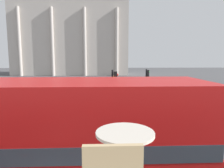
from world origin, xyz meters
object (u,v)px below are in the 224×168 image
object	(u,v)px
plaza_building_left	(72,38)
car_white	(49,85)
double_decker_bus	(35,141)
pedestrian_yellow	(113,79)
pedestrian_olive	(161,88)
car_maroon	(132,84)
traffic_light_near	(114,93)
traffic_light_mid	(147,81)
cafe_dining_table	(125,150)
pedestrian_grey	(96,85)
pedestrian_blue	(171,109)

from	to	relation	value
plaza_building_left	car_white	size ratio (longest dim) A/B	7.89
double_decker_bus	pedestrian_yellow	size ratio (longest dim) A/B	5.79
pedestrian_olive	car_maroon	bearing A→B (deg)	105.98
car_white	pedestrian_olive	world-z (taller)	pedestrian_olive
traffic_light_near	car_maroon	world-z (taller)	traffic_light_near
traffic_light_near	car_white	size ratio (longest dim) A/B	0.96
traffic_light_mid	double_decker_bus	bearing A→B (deg)	-114.35
cafe_dining_table	car_white	distance (m)	30.07
pedestrian_yellow	plaza_building_left	bearing A→B (deg)	110.22
cafe_dining_table	pedestrian_grey	xyz separation A→B (m)	(-1.32, 26.68, -2.86)
traffic_light_near	pedestrian_grey	distance (m)	16.84
plaza_building_left	car_maroon	xyz separation A→B (m)	(13.83, -30.73, -10.26)
double_decker_bus	pedestrian_olive	world-z (taller)	double_decker_bus
plaza_building_left	pedestrian_olive	size ratio (longest dim) A/B	18.96
traffic_light_near	pedestrian_yellow	world-z (taller)	traffic_light_near
pedestrian_grey	traffic_light_near	bearing A→B (deg)	-73.95
car_white	pedestrian_blue	bearing A→B (deg)	92.13
pedestrian_blue	pedestrian_grey	bearing A→B (deg)	-26.12
car_white	pedestrian_grey	world-z (taller)	pedestrian_grey
pedestrian_blue	car_white	bearing A→B (deg)	-9.80
traffic_light_mid	car_maroon	xyz separation A→B (m)	(0.11, 11.02, -1.71)
pedestrian_grey	pedestrian_blue	xyz separation A→B (m)	(6.13, -14.26, 0.02)
plaza_building_left	pedestrian_grey	world-z (taller)	plaza_building_left
car_maroon	pedestrian_olive	world-z (taller)	pedestrian_olive
car_white	pedestrian_olive	bearing A→B (deg)	122.87
traffic_light_mid	car_maroon	world-z (taller)	traffic_light_mid
pedestrian_yellow	pedestrian_blue	world-z (taller)	pedestrian_yellow
traffic_light_near	pedestrian_olive	distance (m)	14.74
plaza_building_left	pedestrian_blue	world-z (taller)	plaza_building_left
traffic_light_near	traffic_light_mid	size ratio (longest dim) A/B	1.10
pedestrian_grey	traffic_light_mid	bearing A→B (deg)	-47.60
plaza_building_left	car_white	bearing A→B (deg)	-88.28
cafe_dining_table	pedestrian_olive	distance (m)	24.25
traffic_light_near	car_white	distance (m)	20.78
car_white	pedestrian_olive	size ratio (longest dim) A/B	2.40
double_decker_bus	traffic_light_near	size ratio (longest dim) A/B	2.49
cafe_dining_table	plaza_building_left	world-z (taller)	plaza_building_left
car_maroon	pedestrian_grey	world-z (taller)	pedestrian_grey
car_maroon	pedestrian_olive	distance (m)	6.68
cafe_dining_table	traffic_light_mid	bearing A→B (deg)	76.90
cafe_dining_table	traffic_light_near	world-z (taller)	traffic_light_near
double_decker_bus	cafe_dining_table	bearing A→B (deg)	-58.21
car_white	pedestrian_blue	xyz separation A→B (m)	(13.41, -16.22, 0.22)
pedestrian_grey	pedestrian_yellow	distance (m)	7.47
traffic_light_mid	car_maroon	distance (m)	11.15
double_decker_bus	traffic_light_near	distance (m)	6.78
car_white	pedestrian_yellow	bearing A→B (deg)	168.36
double_decker_bus	plaza_building_left	world-z (taller)	plaza_building_left
traffic_light_mid	pedestrian_olive	xyz separation A→B (m)	(3.03, 5.02, -1.40)
car_white	plaza_building_left	bearing A→B (deg)	-125.73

